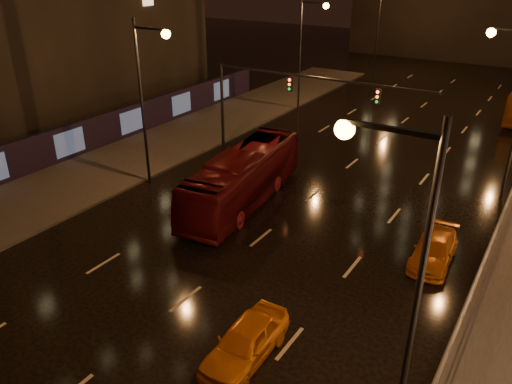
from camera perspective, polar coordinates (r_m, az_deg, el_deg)
ground at (r=33.70m, az=9.62°, el=2.16°), size 140.00×140.00×0.00m
sidewalk_left at (r=36.98m, az=-13.24°, el=4.07°), size 7.00×70.00×0.15m
hoarding_left at (r=37.47m, az=-20.69°, el=5.29°), size 0.30×46.00×2.50m
traffic_signal at (r=34.32m, az=2.31°, el=11.27°), size 15.31×0.32×6.20m
streetlight_right at (r=12.96m, az=15.75°, el=-6.44°), size 2.64×0.50×10.00m
railing_right at (r=29.47m, az=26.54°, el=-1.91°), size 0.05×56.00×1.00m
bus_red at (r=28.68m, az=-1.45°, el=1.70°), size 4.11×11.48×3.13m
taxi_near at (r=18.42m, az=-1.19°, el=-16.73°), size 1.79×4.23×1.43m
taxi_far at (r=24.92m, az=19.68°, el=-6.27°), size 1.92×4.30×1.23m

